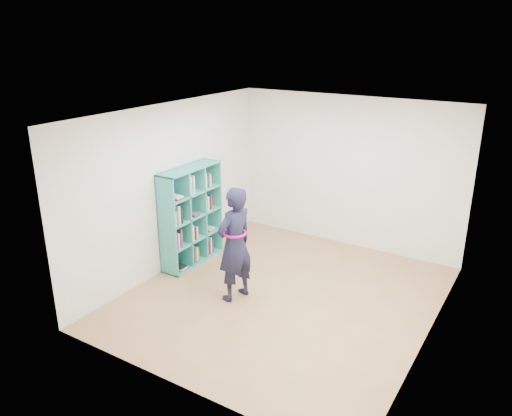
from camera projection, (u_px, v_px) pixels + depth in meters
The scene contains 9 objects.
floor at pixel (283, 296), 7.14m from camera, with size 4.50×4.50×0.00m, color olive.
ceiling at pixel (287, 114), 6.26m from camera, with size 4.50×4.50×0.00m, color white.
wall_left at pixel (171, 188), 7.69m from camera, with size 0.02×4.50×2.60m, color silver.
wall_right at pixel (438, 243), 5.71m from camera, with size 0.02×4.50×2.60m, color silver.
wall_back at pixel (348, 173), 8.50m from camera, with size 4.00×0.02×2.60m, color silver.
wall_front at pixel (175, 278), 4.90m from camera, with size 4.00×0.02×2.60m, color silver.
bookshelf at pixel (190, 217), 7.98m from camera, with size 0.35×1.20×1.60m.
person at pixel (235, 244), 6.84m from camera, with size 0.52×0.67×1.64m.
smartphone at pixel (232, 233), 6.95m from camera, with size 0.03×0.10×0.13m.
Camera 1 is at (2.99, -5.55, 3.61)m, focal length 35.00 mm.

